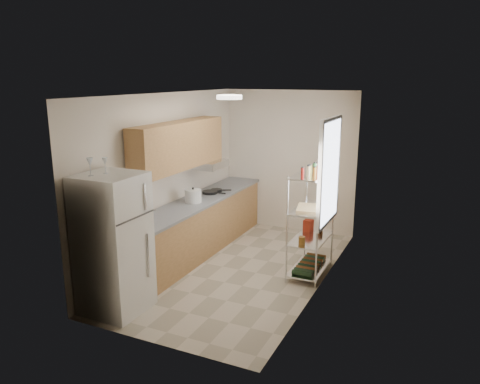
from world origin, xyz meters
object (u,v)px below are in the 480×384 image
object	(u,v)px
refrigerator	(113,244)
espresso_machine	(326,195)
rice_cooker	(193,196)
frying_pan_large	(210,192)
cutting_board	(310,208)

from	to	relation	value
refrigerator	espresso_machine	size ratio (longest dim) A/B	6.13
espresso_machine	rice_cooker	bearing A→B (deg)	-176.30
refrigerator	frying_pan_large	size ratio (longest dim) A/B	6.84
rice_cooker	cutting_board	distance (m)	1.90
cutting_board	espresso_machine	distance (m)	0.41
refrigerator	espresso_machine	world-z (taller)	refrigerator
cutting_board	frying_pan_large	bearing A→B (deg)	163.09
frying_pan_large	cutting_board	size ratio (longest dim) A/B	0.55
cutting_board	rice_cooker	bearing A→B (deg)	-179.45
rice_cooker	frying_pan_large	world-z (taller)	rice_cooker
rice_cooker	frying_pan_large	distance (m)	0.61
cutting_board	espresso_machine	world-z (taller)	espresso_machine
frying_pan_large	cutting_board	xyz separation A→B (m)	(1.93, -0.59, 0.10)
refrigerator	cutting_board	bearing A→B (deg)	46.52
refrigerator	cutting_board	size ratio (longest dim) A/B	3.79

